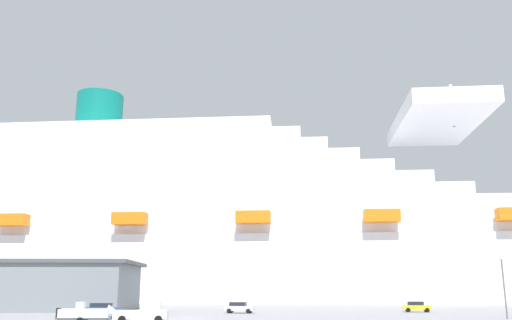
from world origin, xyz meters
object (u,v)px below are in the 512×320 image
Objects in this scene: parked_car_silver_sedan at (239,307)px; parked_car_blue_suv at (102,309)px; cruise_ship at (197,233)px; pickup_truck at (144,313)px; street_lamp at (503,277)px; small_boat_on_trailer at (92,314)px; parked_car_yellow_taxi at (416,306)px; parked_car_red_hatchback at (61,306)px.

parked_car_blue_suv is at bearing -161.96° from parked_car_silver_sedan.
pickup_truck is at bearing -84.69° from cruise_ship.
street_lamp is 1.54× the size of parked_car_blue_suv.
pickup_truck is at bearing -59.56° from parked_car_blue_suv.
parked_car_yellow_taxi is (40.67, 28.41, -0.13)m from small_boat_on_trailer.
parked_car_yellow_taxi is at bearing -1.27° from parked_car_red_hatchback.
parked_car_yellow_taxi is at bearing 108.90° from street_lamp.
street_lamp is 65.35m from parked_car_red_hatchback.
parked_car_yellow_taxi is (35.23, 27.95, -0.21)m from pickup_truck.
cruise_ship reaches higher than parked_car_silver_sedan.
street_lamp is at bearing 13.05° from pickup_truck.
cruise_ship is at bearing 77.09° from parked_car_red_hatchback.
small_boat_on_trailer is (2.46, -85.53, -16.79)m from cruise_ship.
small_boat_on_trailer is 1.53× the size of parked_car_blue_suv.
parked_car_yellow_taxi is (-6.28, 18.33, -4.05)m from street_lamp.
street_lamp is at bearing -56.78° from cruise_ship.
parked_car_red_hatchback is at bearing 117.25° from small_boat_on_trailer.
street_lamp is 19.79m from parked_car_yellow_taxi.
parked_car_blue_suv is at bearing -48.52° from parked_car_red_hatchback.
small_boat_on_trailer reaches higher than parked_car_red_hatchback.
small_boat_on_trailer is 1.56× the size of parked_car_red_hatchback.
small_boat_on_trailer is at bearing -120.25° from parked_car_silver_sedan.
street_lamp reaches higher than parked_car_blue_suv.
parked_car_red_hatchback is at bearing 131.48° from parked_car_blue_suv.
parked_car_silver_sedan is at bearing -170.02° from parked_car_yellow_taxi.
cruise_ship is 73.55m from parked_car_yellow_taxi.
cruise_ship is 52.34× the size of parked_car_blue_suv.
parked_car_red_hatchback is at bearing 168.40° from parked_car_silver_sedan.
parked_car_red_hatchback is at bearing 162.54° from street_lamp.
cruise_ship is 57.04× the size of parked_car_yellow_taxi.
parked_car_red_hatchback is (-10.60, 11.99, 0.00)m from parked_car_blue_suv.
cruise_ship is at bearing 91.65° from small_boat_on_trailer.
parked_car_silver_sedan is (8.37, 23.22, -0.21)m from pickup_truck.
parked_car_red_hatchback is (-55.94, 1.24, 0.00)m from parked_car_yellow_taxi.
parked_car_red_hatchback is (-12.81, -55.88, -16.92)m from cruise_ship.
pickup_truck is 0.78× the size of small_boat_on_trailer.
parked_car_red_hatchback is at bearing 125.35° from pickup_truck.
pickup_truck is at bearing 4.83° from small_boat_on_trailer.
parked_car_blue_suv is 1.02× the size of parked_car_red_hatchback.
parked_car_silver_sedan is at bearing -75.26° from cruise_ship.
cruise_ship reaches higher than parked_car_yellow_taxi.
small_boat_on_trailer is 1.67× the size of parked_car_yellow_taxi.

